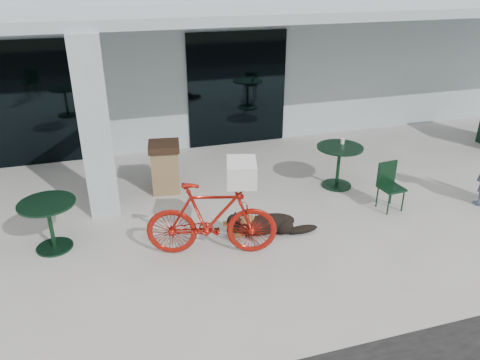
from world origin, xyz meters
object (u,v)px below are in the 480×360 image
object	(u,v)px
bicycle	(212,219)
cafe_table_near	(51,226)
cafe_table_far	(338,167)
dog	(266,223)
trash_receptacle	(165,167)
cafe_chair_far_a	(392,187)

from	to	relation	value
bicycle	cafe_table_near	xyz separation A→B (m)	(-2.35, 0.85, -0.19)
cafe_table_far	bicycle	bearing A→B (deg)	-151.70
bicycle	dog	distance (m)	1.11
cafe_table_far	trash_receptacle	size ratio (longest dim) A/B	0.91
cafe_table_far	cafe_chair_far_a	world-z (taller)	cafe_chair_far_a
cafe_chair_far_a	trash_receptacle	xyz separation A→B (m)	(-3.76, 1.96, 0.06)
cafe_chair_far_a	dog	bearing A→B (deg)	177.88
cafe_chair_far_a	trash_receptacle	bearing A→B (deg)	147.04
cafe_table_near	cafe_chair_far_a	xyz separation A→B (m)	(5.78, -0.41, 0.03)
cafe_table_far	cafe_table_near	bearing A→B (deg)	-172.00
cafe_table_far	cafe_chair_far_a	size ratio (longest dim) A/B	1.04
bicycle	trash_receptacle	xyz separation A→B (m)	(-0.34, 2.40, -0.10)
dog	bicycle	bearing A→B (deg)	-152.87
cafe_chair_far_a	cafe_table_far	bearing A→B (deg)	105.98
dog	cafe_table_far	distance (m)	2.38
trash_receptacle	cafe_chair_far_a	bearing A→B (deg)	-27.45
dog	cafe_table_far	world-z (taller)	cafe_table_far
trash_receptacle	cafe_table_near	bearing A→B (deg)	-142.46
dog	trash_receptacle	size ratio (longest dim) A/B	1.17
cafe_table_near	trash_receptacle	bearing A→B (deg)	37.54
cafe_table_near	cafe_table_far	world-z (taller)	cafe_table_far
cafe_table_near	cafe_table_far	size ratio (longest dim) A/B	0.95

